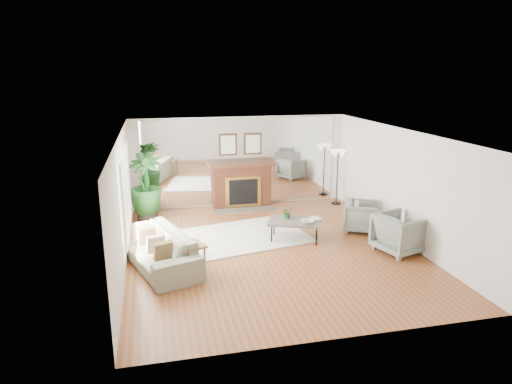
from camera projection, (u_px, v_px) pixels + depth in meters
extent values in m
plane|color=brown|center=(271.00, 249.00, 9.83)|extent=(7.00, 7.00, 0.00)
cube|color=white|center=(123.00, 202.00, 8.86)|extent=(0.02, 7.00, 2.50)
cube|color=white|center=(402.00, 185.00, 10.14)|extent=(0.02, 7.00, 2.50)
cube|color=white|center=(240.00, 161.00, 12.79)|extent=(6.00, 0.02, 2.50)
cube|color=silver|center=(240.00, 162.00, 12.77)|extent=(5.40, 0.04, 2.40)
cube|color=#B2E09E|center=(125.00, 192.00, 9.22)|extent=(0.04, 2.40, 1.50)
cube|color=brown|center=(242.00, 186.00, 12.76)|extent=(1.60, 0.40, 1.20)
cube|color=gold|center=(243.00, 192.00, 12.59)|extent=(1.00, 0.04, 0.85)
cube|color=black|center=(243.00, 192.00, 12.57)|extent=(0.80, 0.04, 0.70)
cube|color=#61554C|center=(244.00, 209.00, 12.58)|extent=(1.70, 0.55, 0.03)
cube|color=#4C2918|center=(242.00, 164.00, 12.58)|extent=(1.85, 0.46, 0.10)
cube|color=black|center=(228.00, 145.00, 12.53)|extent=(0.50, 0.04, 0.60)
cube|color=black|center=(253.00, 144.00, 12.68)|extent=(0.50, 0.04, 0.60)
cube|color=silver|center=(242.00, 236.00, 10.54)|extent=(3.24, 2.62, 0.03)
cube|color=#61554C|center=(295.00, 222.00, 10.22)|extent=(1.35, 1.07, 0.06)
cylinder|color=black|center=(272.00, 234.00, 10.12)|extent=(0.04, 0.04, 0.41)
cylinder|color=black|center=(316.00, 237.00, 9.97)|extent=(0.04, 0.04, 0.41)
cylinder|color=black|center=(274.00, 227.00, 10.59)|extent=(0.04, 0.04, 0.41)
cylinder|color=black|center=(317.00, 229.00, 10.45)|extent=(0.04, 0.04, 0.41)
imported|color=gray|center=(158.00, 249.00, 8.92)|extent=(1.66, 2.57, 0.70)
imported|color=gray|center=(361.00, 216.00, 10.86)|extent=(1.06, 1.04, 0.72)
imported|color=gray|center=(400.00, 233.00, 9.58)|extent=(1.14, 1.12, 0.83)
cube|color=brown|center=(190.00, 246.00, 8.52)|extent=(0.65, 0.65, 0.04)
cylinder|color=brown|center=(185.00, 266.00, 8.32)|extent=(0.04, 0.04, 0.55)
cylinder|color=brown|center=(205.00, 261.00, 8.53)|extent=(0.04, 0.04, 0.55)
cylinder|color=brown|center=(176.00, 258.00, 8.65)|extent=(0.04, 0.04, 0.55)
cylinder|color=brown|center=(195.00, 254.00, 8.86)|extent=(0.04, 0.04, 0.55)
cylinder|color=black|center=(147.00, 215.00, 11.56)|extent=(0.51, 0.51, 0.37)
imported|color=#23551F|center=(145.00, 183.00, 11.34)|extent=(1.09, 1.09, 1.51)
cylinder|color=black|center=(336.00, 203.00, 13.16)|extent=(0.27, 0.27, 0.04)
cylinder|color=black|center=(337.00, 178.00, 12.97)|extent=(0.03, 0.03, 1.52)
cone|color=white|center=(335.00, 154.00, 12.76)|extent=(0.28, 0.28, 0.21)
cone|color=white|center=(342.00, 153.00, 12.81)|extent=(0.28, 0.28, 0.21)
imported|color=#23551F|center=(287.00, 213.00, 10.31)|extent=(0.30, 0.27, 0.27)
imported|color=brown|center=(307.00, 222.00, 10.01)|extent=(0.32, 0.32, 0.07)
imported|color=brown|center=(312.00, 219.00, 10.29)|extent=(0.24, 0.30, 0.02)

